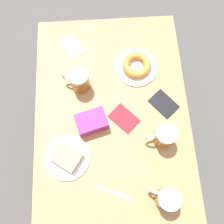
% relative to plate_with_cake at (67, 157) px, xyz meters
% --- Properties ---
extents(ground_plane, '(8.00, 8.00, 0.00)m').
position_rel_plate_with_cake_xyz_m(ground_plane, '(-0.21, -0.19, -0.76)').
color(ground_plane, '#474442').
extents(table, '(0.72, 1.06, 0.74)m').
position_rel_plate_with_cake_xyz_m(table, '(-0.21, -0.19, -0.08)').
color(table, '#997044').
rests_on(table, ground_plane).
extents(plate_with_cake, '(0.20, 0.20, 0.05)m').
position_rel_plate_with_cake_xyz_m(plate_with_cake, '(0.00, 0.00, 0.00)').
color(plate_with_cake, silver).
rests_on(plate_with_cake, table).
extents(plate_with_donut, '(0.21, 0.21, 0.05)m').
position_rel_plate_with_cake_xyz_m(plate_with_donut, '(-0.35, -0.43, 0.00)').
color(plate_with_donut, silver).
rests_on(plate_with_donut, table).
extents(beer_mug_left, '(0.13, 0.09, 0.12)m').
position_rel_plate_with_cake_xyz_m(beer_mug_left, '(-0.07, -0.35, 0.04)').
color(beer_mug_left, '#8C5619').
rests_on(beer_mug_left, table).
extents(beer_mug_center, '(0.12, 0.09, 0.12)m').
position_rel_plate_with_cake_xyz_m(beer_mug_center, '(-0.41, 0.19, 0.04)').
color(beer_mug_center, '#8C5619').
rests_on(beer_mug_center, table).
extents(beer_mug_right, '(0.13, 0.09, 0.12)m').
position_rel_plate_with_cake_xyz_m(beer_mug_right, '(-0.43, -0.06, 0.04)').
color(beer_mug_right, '#8C5619').
rests_on(beer_mug_right, table).
extents(napkin_folded, '(0.14, 0.15, 0.00)m').
position_rel_plate_with_cake_xyz_m(napkin_folded, '(-0.03, -0.57, -0.02)').
color(napkin_folded, white).
rests_on(napkin_folded, table).
extents(fork, '(0.16, 0.07, 0.00)m').
position_rel_plate_with_cake_xyz_m(fork, '(-0.20, 0.16, -0.02)').
color(fork, silver).
rests_on(fork, table).
extents(passport_near_edge, '(0.15, 0.15, 0.01)m').
position_rel_plate_with_cake_xyz_m(passport_near_edge, '(-0.27, -0.17, -0.01)').
color(passport_near_edge, maroon).
rests_on(passport_near_edge, table).
extents(passport_far_edge, '(0.15, 0.15, 0.01)m').
position_rel_plate_with_cake_xyz_m(passport_far_edge, '(-0.46, -0.23, -0.01)').
color(passport_far_edge, black).
rests_on(passport_far_edge, table).
extents(blue_pouch, '(0.16, 0.13, 0.06)m').
position_rel_plate_with_cake_xyz_m(blue_pouch, '(-0.12, -0.15, 0.01)').
color(blue_pouch, '#8C2366').
rests_on(blue_pouch, table).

